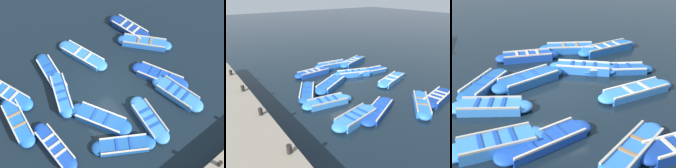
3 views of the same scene
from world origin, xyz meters
TOP-DOWN VIEW (x-y plane):
  - ground_plane at (0.00, 0.00)m, footprint 120.00×120.00m
  - boat_bow_out at (2.50, 3.51)m, footprint 3.50×1.53m
  - boat_near_quay at (0.93, 3.60)m, footprint 3.64×2.25m
  - boat_centre at (-1.67, -1.81)m, footprint 3.43×1.82m
  - boat_mid_row at (-1.69, 4.66)m, footprint 3.19×2.91m
  - boat_alongside at (3.07, -1.01)m, footprint 2.48×3.35m
  - boat_tucked at (2.75, 1.09)m, footprint 3.38×1.37m
  - boat_stern_in at (-3.35, 0.86)m, footprint 3.80×1.83m
  - boat_end_of_row at (1.08, -1.03)m, footprint 3.65×2.53m
  - boat_outer_left at (-3.31, -1.48)m, footprint 3.68×1.24m
  - boat_outer_right at (0.91, -3.89)m, footprint 3.42×0.95m
  - boat_inner_gap at (-1.61, -4.70)m, footprint 3.59×1.22m
  - boat_far_corner at (-3.73, -4.34)m, footprint 3.92×2.08m

SIDE VIEW (x-z plane):
  - ground_plane at x=0.00m, z-range 0.00..0.00m
  - boat_outer_left at x=-3.31m, z-range -0.03..0.33m
  - boat_near_quay at x=0.93m, z-range -0.03..0.33m
  - boat_stern_in at x=-3.35m, z-range -0.03..0.33m
  - boat_alongside at x=3.07m, z-range -0.03..0.34m
  - boat_tucked at x=2.75m, z-range -0.03..0.37m
  - boat_far_corner at x=-3.73m, z-range -0.03..0.41m
  - boat_outer_right at x=0.91m, z-range -0.03..0.41m
  - boat_bow_out at x=2.50m, z-range -0.03..0.42m
  - boat_inner_gap at x=-1.61m, z-range -0.03..0.42m
  - boat_mid_row at x=-1.69m, z-range -0.03..0.43m
  - boat_end_of_row at x=1.08m, z-range -0.03..0.43m
  - boat_centre at x=-1.67m, z-range -0.03..0.43m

